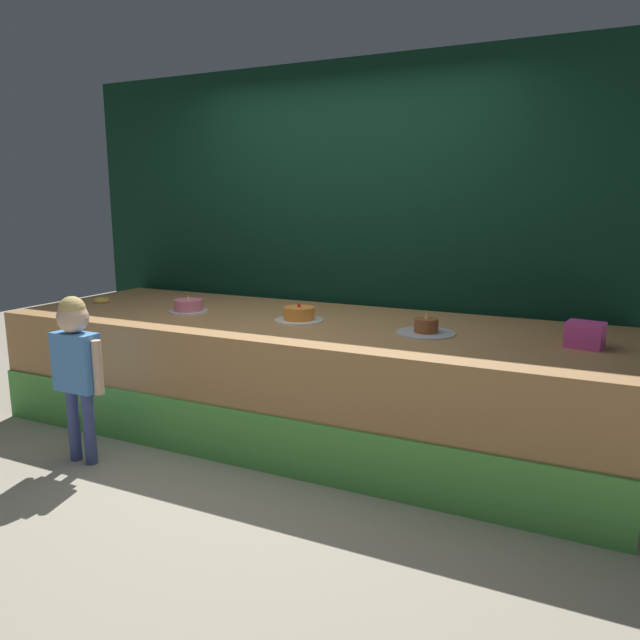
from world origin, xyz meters
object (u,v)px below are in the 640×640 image
object	(u,v)px
pink_box	(585,335)
cake_left	(189,306)
child_figure	(76,357)
donut	(101,300)
cake_right	(426,328)
cake_center	(299,315)

from	to	relation	value
pink_box	cake_left	distance (m)	2.63
child_figure	donut	size ratio (longest dim) A/B	8.23
child_figure	cake_left	xyz separation A→B (m)	(0.09, 0.96, 0.16)
pink_box	cake_right	distance (m)	0.88
child_figure	pink_box	bearing A→B (deg)	20.77
pink_box	child_figure	bearing A→B (deg)	-159.23
pink_box	cake_center	distance (m)	1.75
cake_center	child_figure	bearing A→B (deg)	-133.65
donut	cake_right	size ratio (longest dim) A/B	0.35
donut	cake_right	bearing A→B (deg)	-0.01
pink_box	cake_right	world-z (taller)	pink_box
donut	cake_center	distance (m)	1.75
cake_left	cake_center	size ratio (longest dim) A/B	0.86
child_figure	cake_center	bearing A→B (deg)	46.35
pink_box	cake_center	bearing A→B (deg)	-179.40
cake_center	cake_right	distance (m)	0.88
child_figure	cake_center	size ratio (longest dim) A/B	3.17
child_figure	pink_box	xyz separation A→B (m)	(2.72, 1.03, 0.19)
pink_box	donut	xyz separation A→B (m)	(-3.51, -0.04, -0.05)
cake_right	pink_box	bearing A→B (deg)	2.67
cake_left	cake_right	world-z (taller)	cake_right
cake_right	child_figure	bearing A→B (deg)	-151.75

